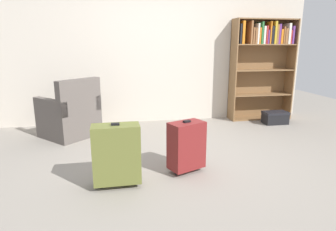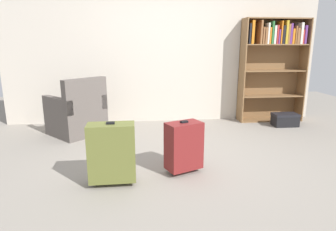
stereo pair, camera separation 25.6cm
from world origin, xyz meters
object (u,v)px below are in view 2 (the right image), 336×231
at_px(storage_box, 285,119).
at_px(suitcase_dark_red, 184,146).
at_px(suitcase_olive, 112,152).
at_px(armchair, 78,114).
at_px(bookshelf, 273,59).
at_px(mug, 111,131).

distance_m(storage_box, suitcase_dark_red, 2.66).
bearing_deg(suitcase_olive, storage_box, 33.92).
xyz_separation_m(armchair, suitcase_dark_red, (1.43, -1.58, -0.01)).
height_order(storage_box, suitcase_dark_red, suitcase_dark_red).
bearing_deg(suitcase_olive, suitcase_dark_red, 15.26).
distance_m(storage_box, suitcase_olive, 3.39).
bearing_deg(bookshelf, mug, -168.12).
bearing_deg(bookshelf, armchair, -170.97).
bearing_deg(armchair, storage_box, 1.67).
height_order(armchair, storage_box, armchair).
height_order(mug, suitcase_olive, suitcase_olive).
height_order(suitcase_dark_red, suitcase_olive, suitcase_olive).
bearing_deg(suitcase_dark_red, bookshelf, 47.34).
bearing_deg(suitcase_dark_red, mug, 121.29).
relative_size(bookshelf, mug, 15.19).
distance_m(bookshelf, suitcase_olive, 3.65).
height_order(bookshelf, suitcase_olive, bookshelf).
xyz_separation_m(bookshelf, mug, (-2.87, -0.60, -1.07)).
xyz_separation_m(mug, storage_box, (2.97, 0.17, 0.07)).
relative_size(bookshelf, suitcase_olive, 2.79).
xyz_separation_m(bookshelf, suitcase_olive, (-2.70, -2.32, -0.78)).
xyz_separation_m(bookshelf, storage_box, (0.10, -0.44, -1.01)).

